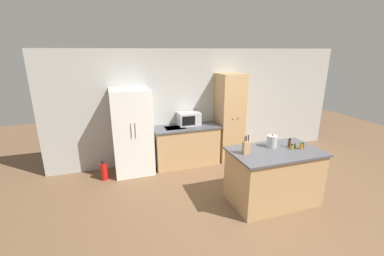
# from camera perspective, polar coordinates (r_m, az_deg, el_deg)

# --- Properties ---
(ground_plane) EXTENTS (14.00, 14.00, 0.00)m
(ground_plane) POSITION_cam_1_polar(r_m,az_deg,el_deg) (4.75, 13.35, -16.30)
(ground_plane) COLOR brown
(wall_back) EXTENTS (7.20, 0.06, 2.60)m
(wall_back) POSITION_cam_1_polar(r_m,az_deg,el_deg) (6.20, 2.86, 5.15)
(wall_back) COLOR #B2B2AD
(wall_back) RESTS_ON ground_plane
(refrigerator) EXTENTS (0.80, 0.70, 1.82)m
(refrigerator) POSITION_cam_1_polar(r_m,az_deg,el_deg) (5.55, -13.13, -0.89)
(refrigerator) COLOR white
(refrigerator) RESTS_ON ground_plane
(back_counter) EXTENTS (1.49, 0.65, 0.91)m
(back_counter) POSITION_cam_1_polar(r_m,az_deg,el_deg) (5.95, -1.31, -3.84)
(back_counter) COLOR tan
(back_counter) RESTS_ON ground_plane
(pantry_cabinet) EXTENTS (0.57, 0.62, 2.06)m
(pantry_cabinet) POSITION_cam_1_polar(r_m,az_deg,el_deg) (6.17, 8.28, 2.36)
(pantry_cabinet) COLOR tan
(pantry_cabinet) RESTS_ON ground_plane
(kitchen_island) EXTENTS (1.52, 0.92, 0.95)m
(kitchen_island) POSITION_cam_1_polar(r_m,az_deg,el_deg) (4.73, 17.60, -10.14)
(kitchen_island) COLOR tan
(kitchen_island) RESTS_ON ground_plane
(microwave) EXTENTS (0.50, 0.35, 0.30)m
(microwave) POSITION_cam_1_polar(r_m,az_deg,el_deg) (5.89, -0.70, 2.09)
(microwave) COLOR #B2B5B7
(microwave) RESTS_ON back_counter
(knife_block) EXTENTS (0.11, 0.09, 0.32)m
(knife_block) POSITION_cam_1_polar(r_m,az_deg,el_deg) (4.25, 11.93, -4.21)
(knife_block) COLOR tan
(knife_block) RESTS_ON kitchen_island
(spice_bottle_tall_dark) EXTENTS (0.05, 0.05, 0.12)m
(spice_bottle_tall_dark) POSITION_cam_1_polar(r_m,az_deg,el_deg) (4.73, 23.07, -3.73)
(spice_bottle_tall_dark) COLOR orange
(spice_bottle_tall_dark) RESTS_ON kitchen_island
(spice_bottle_short_red) EXTENTS (0.05, 0.05, 0.09)m
(spice_bottle_short_red) POSITION_cam_1_polar(r_m,az_deg,el_deg) (4.68, 21.34, -3.95)
(spice_bottle_short_red) COLOR gold
(spice_bottle_short_red) RESTS_ON kitchen_island
(spice_bottle_amber_oil) EXTENTS (0.05, 0.05, 0.16)m
(spice_bottle_amber_oil) POSITION_cam_1_polar(r_m,az_deg,el_deg) (4.75, 20.83, -3.16)
(spice_bottle_amber_oil) COLOR #563319
(spice_bottle_amber_oil) RESTS_ON kitchen_island
(spice_bottle_green_herb) EXTENTS (0.04, 0.04, 0.09)m
(spice_bottle_green_herb) POSITION_cam_1_polar(r_m,az_deg,el_deg) (4.76, 21.92, -3.68)
(spice_bottle_green_herb) COLOR #337033
(spice_bottle_green_herb) RESTS_ON kitchen_island
(spice_bottle_pale_salt) EXTENTS (0.04, 0.04, 0.10)m
(spice_bottle_pale_salt) POSITION_cam_1_polar(r_m,az_deg,el_deg) (4.82, 23.42, -3.56)
(spice_bottle_pale_salt) COLOR #563319
(spice_bottle_pale_salt) RESTS_ON kitchen_island
(kettle) EXTENTS (0.17, 0.17, 0.23)m
(kettle) POSITION_cam_1_polar(r_m,az_deg,el_deg) (4.65, 17.33, -2.84)
(kettle) COLOR #B2B5B7
(kettle) RESTS_ON kitchen_island
(fire_extinguisher) EXTENTS (0.14, 0.14, 0.41)m
(fire_extinguisher) POSITION_cam_1_polar(r_m,az_deg,el_deg) (5.63, -19.01, -9.07)
(fire_extinguisher) COLOR red
(fire_extinguisher) RESTS_ON ground_plane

